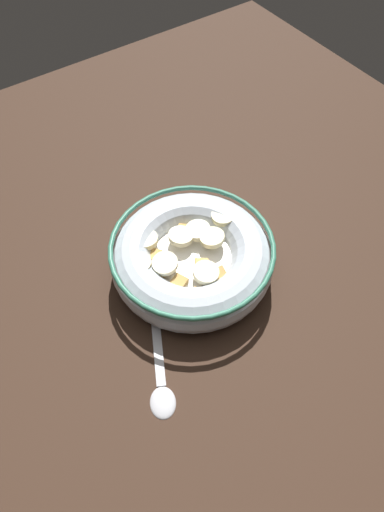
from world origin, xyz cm
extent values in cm
cube|color=#332116|center=(0.00, 0.00, -1.00)|extent=(98.21, 98.21, 2.00)
cylinder|color=#B2BCC6|center=(0.00, 0.00, 0.30)|extent=(10.70, 10.70, 0.60)
torus|color=#B2BCC6|center=(0.00, 0.00, 2.58)|extent=(19.46, 19.46, 5.16)
torus|color=#337259|center=(0.00, 0.00, 4.86)|extent=(19.48, 19.48, 0.60)
cylinder|color=white|center=(0.00, 0.00, 2.81)|extent=(16.36, 16.36, 0.40)
cube|color=#B78947|center=(-1.21, -3.52, 3.38)|extent=(2.28, 2.29, 0.78)
cube|color=tan|center=(5.16, 4.61, 3.50)|extent=(1.91, 1.84, 0.94)
cube|color=tan|center=(6.96, 2.10, 3.33)|extent=(1.83, 1.79, 0.80)
cube|color=tan|center=(-0.40, 1.99, 3.43)|extent=(2.27, 2.24, 0.90)
cube|color=#AD7F42|center=(-3.07, 5.73, 3.28)|extent=(1.68, 1.73, 0.85)
cube|color=tan|center=(-6.61, -0.13, 3.52)|extent=(1.61, 1.66, 0.83)
cube|color=#AD7F42|center=(-0.90, 4.12, 3.46)|extent=(1.90, 1.97, 0.93)
cube|color=tan|center=(2.87, 5.06, 3.40)|extent=(2.04, 2.06, 0.79)
cube|color=#B78947|center=(3.43, 2.42, 3.40)|extent=(2.12, 2.11, 0.73)
cube|color=#B78947|center=(3.82, -2.32, 3.45)|extent=(2.28, 2.30, 0.92)
cube|color=tan|center=(4.41, -0.02, 3.37)|extent=(1.74, 1.68, 0.87)
cylinder|color=#F4EABC|center=(6.25, -1.70, 4.47)|extent=(3.96, 3.96, 0.76)
cylinder|color=beige|center=(-2.90, 0.49, 4.43)|extent=(4.12, 4.15, 1.04)
cylinder|color=beige|center=(3.66, -4.43, 4.15)|extent=(4.08, 4.12, 1.04)
cylinder|color=#F9EFC6|center=(-2.24, -2.01, 4.25)|extent=(4.06, 4.06, 0.97)
cylinder|color=#F4EABC|center=(0.52, 3.51, 4.22)|extent=(3.74, 3.76, 1.08)
cylinder|color=#F9EFC6|center=(0.20, -2.37, 4.31)|extent=(4.12, 4.09, 1.16)
cylinder|color=beige|center=(-5.97, -1.86, 4.59)|extent=(4.11, 4.10, 0.96)
cylinder|color=#F9EFC6|center=(3.73, -0.08, 4.46)|extent=(4.28, 4.25, 1.17)
ellipsoid|color=#B7B7BC|center=(11.91, 11.97, 0.40)|extent=(4.03, 4.36, 0.80)
cube|color=#B7B7BC|center=(8.77, 5.90, 0.18)|extent=(5.57, 9.49, 0.36)
camera|label=1|loc=(18.82, 27.27, 48.54)|focal=33.27mm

